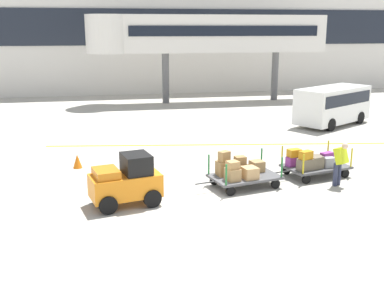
{
  "coord_description": "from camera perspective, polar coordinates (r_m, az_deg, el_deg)",
  "views": [
    {
      "loc": [
        -3.13,
        -13.43,
        5.33
      ],
      "look_at": [
        -0.21,
        1.92,
        1.43
      ],
      "focal_mm": 43.9,
      "sensor_mm": 36.0,
      "label": 1
    }
  ],
  "objects": [
    {
      "name": "ground_plane",
      "position": [
        14.78,
        2.21,
        -7.13
      ],
      "size": [
        120.0,
        120.0,
        0.0
      ],
      "primitive_type": "plane",
      "color": "#B2ADA0"
    },
    {
      "name": "apron_lead_line",
      "position": [
        22.0,
        5.37,
        -0.06
      ],
      "size": [
        17.44,
        2.84,
        0.01
      ],
      "primitive_type": "cube",
      "rotation": [
        0.0,
        0.0,
        -0.15
      ],
      "color": "yellow",
      "rests_on": "ground_plane"
    },
    {
      "name": "terminal_building",
      "position": [
        39.54,
        -6.4,
        13.25
      ],
      "size": [
        54.59,
        2.51,
        9.71
      ],
      "color": "silver",
      "rests_on": "ground_plane"
    },
    {
      "name": "jet_bridge",
      "position": [
        34.12,
        0.84,
        13.17
      ],
      "size": [
        17.04,
        3.0,
        6.18
      ],
      "color": "silver",
      "rests_on": "ground_plane"
    },
    {
      "name": "baggage_tug",
      "position": [
        14.51,
        -7.99,
        -4.52
      ],
      "size": [
        2.29,
        1.62,
        1.58
      ],
      "color": "orange",
      "rests_on": "ground_plane"
    },
    {
      "name": "baggage_cart_lead",
      "position": [
        16.09,
        5.93,
        -3.36
      ],
      "size": [
        3.09,
        1.88,
        1.25
      ],
      "color": "#4C4C4F",
      "rests_on": "ground_plane"
    },
    {
      "name": "baggage_cart_middle",
      "position": [
        17.68,
        14.37,
        -2.22
      ],
      "size": [
        3.09,
        1.88,
        1.1
      ],
      "color": "#4C4C4F",
      "rests_on": "ground_plane"
    },
    {
      "name": "baggage_handler",
      "position": [
        16.81,
        17.53,
        -2.06
      ],
      "size": [
        0.55,
        0.56,
        1.56
      ],
      "color": "#2D334C",
      "rests_on": "ground_plane"
    },
    {
      "name": "shuttle_van",
      "position": [
        27.34,
        16.74,
        4.8
      ],
      "size": [
        5.1,
        4.09,
        2.1
      ],
      "color": "white",
      "rests_on": "ground_plane"
    },
    {
      "name": "safety_cone_near",
      "position": [
        18.76,
        -13.75,
        -2.03
      ],
      "size": [
        0.36,
        0.36,
        0.55
      ],
      "primitive_type": "cone",
      "color": "orange",
      "rests_on": "ground_plane"
    }
  ]
}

